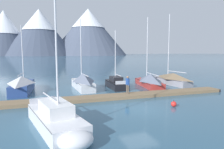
# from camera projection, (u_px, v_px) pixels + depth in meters

# --- Properties ---
(ground_plane) EXTENTS (700.00, 700.00, 0.00)m
(ground_plane) POSITION_uv_depth(u_px,v_px,m) (139.00, 109.00, 15.32)
(ground_plane) COLOR #335B75
(mountain_west_summit) EXTENTS (60.04, 60.04, 49.19)m
(mountain_west_summit) POSITION_uv_depth(u_px,v_px,m) (4.00, 32.00, 221.62)
(mountain_west_summit) COLOR #424C60
(mountain_west_summit) RESTS_ON ground
(mountain_central_massif) EXTENTS (77.31, 77.31, 50.86)m
(mountain_central_massif) POSITION_uv_depth(u_px,v_px,m) (39.00, 31.00, 224.47)
(mountain_central_massif) COLOR #424C60
(mountain_central_massif) RESTS_ON ground
(mountain_shoulder_ridge) EXTENTS (94.02, 94.02, 56.14)m
(mountain_shoulder_ridge) POSITION_uv_depth(u_px,v_px,m) (88.00, 31.00, 247.81)
(mountain_shoulder_ridge) COLOR #4C566B
(mountain_shoulder_ridge) RESTS_ON ground
(dock) EXTENTS (22.65, 2.32, 0.30)m
(dock) POSITION_uv_depth(u_px,v_px,m) (119.00, 96.00, 19.04)
(dock) COLOR #846B4C
(dock) RESTS_ON ground
(sailboat_nearest_berth) EXTENTS (2.43, 7.28, 7.14)m
(sailboat_nearest_berth) POSITION_uv_depth(u_px,v_px,m) (23.00, 84.00, 21.83)
(sailboat_nearest_berth) COLOR navy
(sailboat_nearest_berth) RESTS_ON ground
(sailboat_second_berth) EXTENTS (3.11, 6.77, 6.94)m
(sailboat_second_berth) POSITION_uv_depth(u_px,v_px,m) (57.00, 120.00, 11.13)
(sailboat_second_berth) COLOR white
(sailboat_second_berth) RESTS_ON ground
(sailboat_mid_dock_port) EXTENTS (1.91, 6.56, 8.07)m
(sailboat_mid_dock_port) POSITION_uv_depth(u_px,v_px,m) (82.00, 81.00, 23.49)
(sailboat_mid_dock_port) COLOR silver
(sailboat_mid_dock_port) RESTS_ON ground
(sailboat_mid_dock_starboard) EXTENTS (2.00, 5.78, 6.82)m
(sailboat_mid_dock_starboard) POSITION_uv_depth(u_px,v_px,m) (115.00, 83.00, 24.66)
(sailboat_mid_dock_starboard) COLOR black
(sailboat_mid_dock_starboard) RESTS_ON ground
(sailboat_far_berth) EXTENTS (2.89, 7.50, 8.60)m
(sailboat_far_berth) POSITION_uv_depth(u_px,v_px,m) (148.00, 80.00, 25.49)
(sailboat_far_berth) COLOR #B2332D
(sailboat_far_berth) RESTS_ON ground
(sailboat_outer_slip) EXTENTS (2.37, 7.63, 9.22)m
(sailboat_outer_slip) POSITION_uv_depth(u_px,v_px,m) (169.00, 79.00, 27.16)
(sailboat_outer_slip) COLOR #93939E
(sailboat_outer_slip) RESTS_ON ground
(person_on_dock) EXTENTS (0.27, 0.58, 1.69)m
(person_on_dock) POSITION_uv_depth(u_px,v_px,m) (128.00, 84.00, 19.54)
(person_on_dock) COLOR brown
(person_on_dock) RESTS_ON dock
(mooring_buoy_channel_marker) EXTENTS (0.44, 0.44, 0.52)m
(mooring_buoy_channel_marker) POSITION_uv_depth(u_px,v_px,m) (174.00, 104.00, 15.95)
(mooring_buoy_channel_marker) COLOR red
(mooring_buoy_channel_marker) RESTS_ON ground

